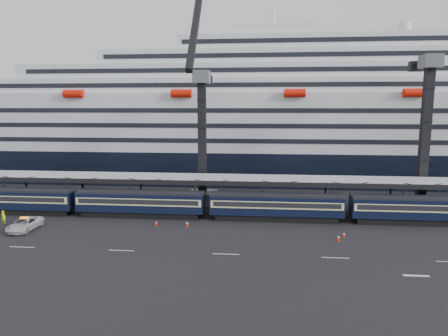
{
  "coord_description": "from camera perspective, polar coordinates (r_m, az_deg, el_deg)",
  "views": [
    {
      "loc": [
        -10.26,
        -46.36,
        16.39
      ],
      "look_at": [
        -15.52,
        10.0,
        7.55
      ],
      "focal_mm": 32.0,
      "sensor_mm": 36.0,
      "label": 1
    }
  ],
  "objects": [
    {
      "name": "ground",
      "position": [
        50.23,
        17.11,
        -10.58
      ],
      "size": [
        260.0,
        260.0,
        0.0
      ],
      "primitive_type": "plane",
      "color": "black",
      "rests_on": "ground"
    },
    {
      "name": "lane_markings",
      "position": [
        47.95,
        28.21,
        -12.2
      ],
      "size": [
        111.0,
        4.27,
        0.02
      ],
      "color": "beige",
      "rests_on": "ground"
    },
    {
      "name": "train",
      "position": [
        58.39,
        10.73,
        -5.35
      ],
      "size": [
        133.05,
        3.0,
        4.05
      ],
      "color": "black",
      "rests_on": "ground"
    },
    {
      "name": "canopy",
      "position": [
        62.23,
        14.74,
        -1.73
      ],
      "size": [
        130.0,
        6.25,
        5.53
      ],
      "color": "#95979D",
      "rests_on": "ground"
    },
    {
      "name": "cruise_ship",
      "position": [
        92.9,
        11.07,
        6.21
      ],
      "size": [
        214.09,
        28.84,
        34.0
      ],
      "color": "black",
      "rests_on": "ground"
    },
    {
      "name": "crane_dark_near",
      "position": [
        65.83,
        -3.2,
        4.97
      ],
      "size": [
        4.5,
        17.75,
        35.08
      ],
      "color": "#51555A",
      "rests_on": "ground"
    },
    {
      "name": "crane_dark_mid",
      "position": [
        68.82,
        26.99,
        5.39
      ],
      "size": [
        4.5,
        18.24,
        39.64
      ],
      "color": "#51555A",
      "rests_on": "ground"
    },
    {
      "name": "pickup_truck",
      "position": [
        59.83,
        -26.59,
        -7.18
      ],
      "size": [
        2.76,
        5.86,
        1.62
      ],
      "primitive_type": "imported",
      "rotation": [
        0.0,
        0.0,
        0.01
      ],
      "color": "#B5B8BC",
      "rests_on": "ground"
    },
    {
      "name": "worker",
      "position": [
        64.62,
        -28.98,
        -6.13
      ],
      "size": [
        0.7,
        0.49,
        1.8
      ],
      "primitive_type": "imported",
      "rotation": [
        0.0,
        0.0,
        3.05
      ],
      "color": "#E8FF0D",
      "rests_on": "ground"
    },
    {
      "name": "traffic_cone_b",
      "position": [
        56.59,
        -9.66,
        -7.7
      ],
      "size": [
        0.37,
        0.37,
        0.75
      ],
      "color": "red",
      "rests_on": "ground"
    },
    {
      "name": "traffic_cone_c",
      "position": [
        55.5,
        -5.3,
        -7.89
      ],
      "size": [
        0.42,
        0.42,
        0.84
      ],
      "color": "red",
      "rests_on": "ground"
    },
    {
      "name": "traffic_cone_d",
      "position": [
        51.66,
        16.04,
        -9.51
      ],
      "size": [
        0.41,
        0.41,
        0.81
      ],
      "color": "red",
      "rests_on": "ground"
    },
    {
      "name": "traffic_cone_e",
      "position": [
        53.27,
        16.78,
        -9.04
      ],
      "size": [
        0.35,
        0.35,
        0.71
      ],
      "color": "red",
      "rests_on": "ground"
    }
  ]
}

